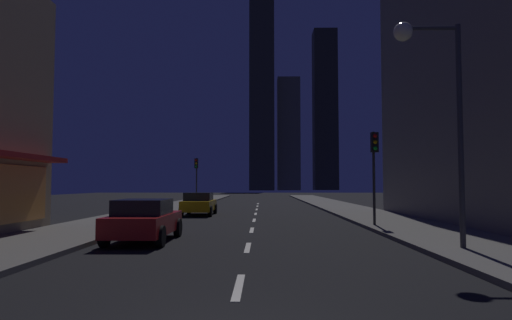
# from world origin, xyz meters

# --- Properties ---
(ground_plane) EXTENTS (78.00, 136.00, 0.10)m
(ground_plane) POSITION_xyz_m (0.00, 32.00, -0.05)
(ground_plane) COLOR black
(sidewalk_right) EXTENTS (4.00, 76.00, 0.15)m
(sidewalk_right) POSITION_xyz_m (7.00, 32.00, 0.07)
(sidewalk_right) COLOR #605E59
(sidewalk_right) RESTS_ON ground
(sidewalk_left) EXTENTS (4.00, 76.00, 0.15)m
(sidewalk_left) POSITION_xyz_m (-7.00, 32.00, 0.07)
(sidewalk_left) COLOR #605E59
(sidewalk_left) RESTS_ON ground
(lane_marking_center) EXTENTS (0.16, 43.80, 0.01)m
(lane_marking_center) POSITION_xyz_m (0.00, 18.80, 0.01)
(lane_marking_center) COLOR silver
(lane_marking_center) RESTS_ON ground
(skyscraper_distant_tall) EXTENTS (8.30, 5.57, 65.69)m
(skyscraper_distant_tall) POSITION_xyz_m (0.25, 141.07, 32.84)
(skyscraper_distant_tall) COLOR #39362A
(skyscraper_distant_tall) RESTS_ON ground
(skyscraper_distant_mid) EXTENTS (7.64, 7.49, 38.54)m
(skyscraper_distant_mid) POSITION_xyz_m (9.46, 145.83, 19.27)
(skyscraper_distant_mid) COLOR brown
(skyscraper_distant_mid) RESTS_ON ground
(skyscraper_distant_short) EXTENTS (8.28, 8.06, 57.35)m
(skyscraper_distant_short) POSITION_xyz_m (22.94, 151.73, 28.68)
(skyscraper_distant_short) COLOR #302E24
(skyscraper_distant_short) RESTS_ON ground
(car_parked_near) EXTENTS (1.98, 4.24, 1.45)m
(car_parked_near) POSITION_xyz_m (-3.60, 9.80, 0.74)
(car_parked_near) COLOR #B21919
(car_parked_near) RESTS_ON ground
(car_parked_far) EXTENTS (1.98, 4.24, 1.45)m
(car_parked_far) POSITION_xyz_m (-3.60, 22.81, 0.74)
(car_parked_far) COLOR gold
(car_parked_far) RESTS_ON ground
(fire_hydrant_far_left) EXTENTS (0.42, 0.30, 0.65)m
(fire_hydrant_far_left) POSITION_xyz_m (-5.90, 18.38, 0.45)
(fire_hydrant_far_left) COLOR gold
(fire_hydrant_far_left) RESTS_ON sidewalk_left
(traffic_light_near_right) EXTENTS (0.32, 0.48, 4.20)m
(traffic_light_near_right) POSITION_xyz_m (5.50, 14.53, 3.19)
(traffic_light_near_right) COLOR #2D2D2D
(traffic_light_near_right) RESTS_ON sidewalk_right
(traffic_light_far_left) EXTENTS (0.32, 0.48, 4.20)m
(traffic_light_far_left) POSITION_xyz_m (-5.50, 34.22, 3.19)
(traffic_light_far_left) COLOR #2D2D2D
(traffic_light_far_left) RESTS_ON sidewalk_left
(street_lamp_right) EXTENTS (1.96, 0.56, 6.58)m
(street_lamp_right) POSITION_xyz_m (5.38, 7.46, 5.07)
(street_lamp_right) COLOR #38383D
(street_lamp_right) RESTS_ON sidewalk_right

